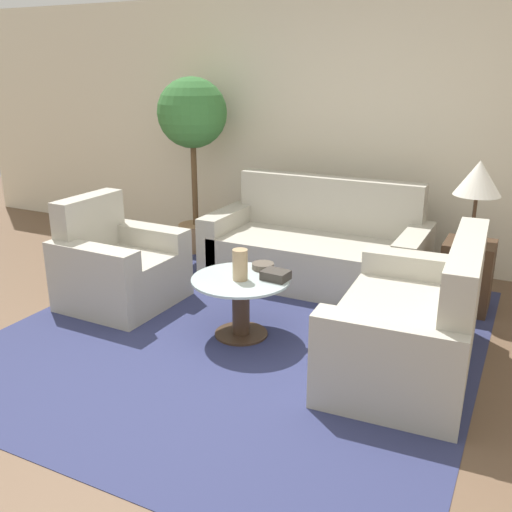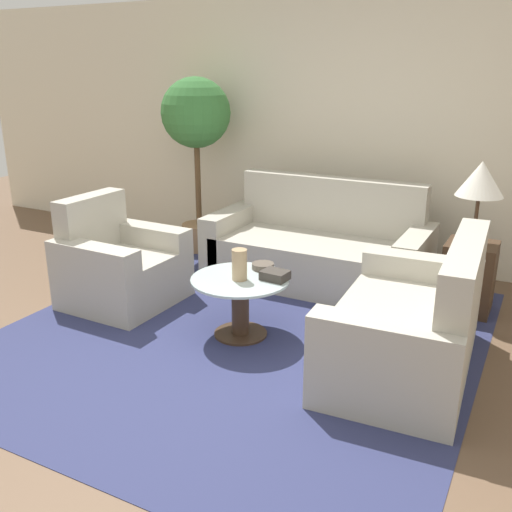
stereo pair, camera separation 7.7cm
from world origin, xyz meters
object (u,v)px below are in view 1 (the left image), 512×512
(armchair, at_px, (116,269))
(table_lamp, at_px, (478,180))
(coffee_table, at_px, (241,299))
(book_stack, at_px, (276,275))
(sofa_main, at_px, (317,250))
(vase, at_px, (240,265))
(bowl, at_px, (263,266))
(loveseat, at_px, (417,329))
(potted_plant, at_px, (193,127))

(armchair, height_order, table_lamp, table_lamp)
(armchair, distance_m, table_lamp, 3.01)
(coffee_table, bearing_deg, book_stack, 21.34)
(sofa_main, height_order, armchair, sofa_main)
(armchair, xyz_separation_m, table_lamp, (2.66, 1.16, 0.79))
(sofa_main, xyz_separation_m, coffee_table, (-0.09, -1.35, -0.00))
(sofa_main, height_order, vase, sofa_main)
(coffee_table, height_order, bowl, bowl)
(sofa_main, relative_size, table_lamp, 3.02)
(sofa_main, distance_m, armchair, 1.82)
(table_lamp, bearing_deg, sofa_main, 176.31)
(armchair, xyz_separation_m, vase, (1.25, -0.13, 0.28))
(table_lamp, xyz_separation_m, book_stack, (-1.18, -1.17, -0.59))
(sofa_main, xyz_separation_m, loveseat, (1.17, -1.28, -0.00))
(vase, xyz_separation_m, book_stack, (0.23, 0.12, -0.08))
(loveseat, distance_m, potted_plant, 3.28)
(bowl, bearing_deg, vase, -99.40)
(table_lamp, distance_m, bowl, 1.80)
(sofa_main, distance_m, vase, 1.40)
(loveseat, xyz_separation_m, bowl, (-1.21, 0.19, 0.19))
(sofa_main, distance_m, table_lamp, 1.55)
(sofa_main, height_order, loveseat, sofa_main)
(sofa_main, height_order, book_stack, sofa_main)
(armchair, distance_m, bowl, 1.32)
(vase, bearing_deg, potted_plant, 130.72)
(armchair, relative_size, table_lamp, 1.37)
(potted_plant, height_order, vase, potted_plant)
(armchair, xyz_separation_m, bowl, (1.30, 0.15, 0.19))
(potted_plant, relative_size, bowl, 10.83)
(loveseat, height_order, potted_plant, potted_plant)
(loveseat, bearing_deg, book_stack, -94.49)
(vase, relative_size, bowl, 1.35)
(armchair, height_order, potted_plant, potted_plant)
(bowl, bearing_deg, table_lamp, 36.49)
(sofa_main, bearing_deg, potted_plant, 169.16)
(vase, bearing_deg, table_lamp, 42.42)
(sofa_main, xyz_separation_m, bowl, (-0.03, -1.09, 0.18))
(table_lamp, bearing_deg, loveseat, -97.52)
(loveseat, relative_size, book_stack, 7.50)
(coffee_table, distance_m, potted_plant, 2.40)
(sofa_main, bearing_deg, armchair, -136.82)
(table_lamp, xyz_separation_m, bowl, (-1.36, -1.01, -0.61))
(coffee_table, bearing_deg, bowl, 77.46)
(table_lamp, relative_size, potted_plant, 0.36)
(sofa_main, relative_size, armchair, 2.21)
(potted_plant, bearing_deg, loveseat, -30.35)
(sofa_main, distance_m, potted_plant, 1.85)
(potted_plant, relative_size, book_stack, 9.13)
(potted_plant, bearing_deg, table_lamp, -7.53)
(loveseat, relative_size, potted_plant, 0.82)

